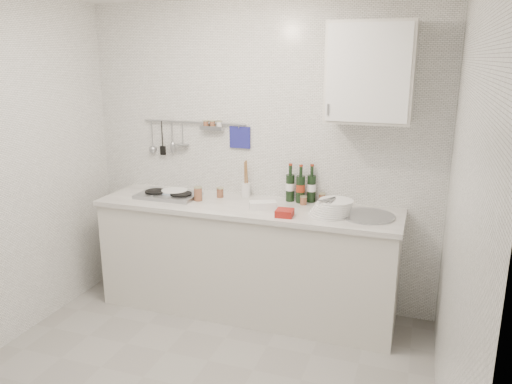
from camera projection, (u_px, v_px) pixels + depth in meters
back_wall at (259, 157)px, 4.16m from camera, size 3.00×0.02×2.50m
wall_right at (459, 229)px, 2.41m from camera, size 0.02×2.80×2.50m
counter at (248, 261)px, 4.10m from camera, size 2.44×0.64×0.96m
wall_rail at (192, 133)px, 4.27m from camera, size 0.98×0.09×0.34m
wall_cabinet at (371, 73)px, 3.53m from camera, size 0.60×0.38×0.70m
plate_stack_hob at (173, 193)px, 4.24m from camera, size 0.25×0.24×0.04m
plate_stack_sink at (332, 208)px, 3.70m from camera, size 0.33×0.31×0.12m
wine_bottles at (301, 183)px, 4.01m from camera, size 0.24×0.12×0.31m
butter_dish at (263, 205)px, 3.85m from camera, size 0.23×0.18×0.06m
strawberry_punnet at (285, 213)px, 3.67m from camera, size 0.13×0.13×0.05m
utensil_crock at (246, 188)px, 4.19m from camera, size 0.08×0.08×0.32m
jar_a at (220, 192)px, 4.17m from camera, size 0.06×0.06×0.08m
jar_b at (322, 198)px, 4.01m from camera, size 0.06×0.06×0.08m
jar_c at (303, 200)px, 3.96m from camera, size 0.06×0.06×0.07m
jar_d at (198, 194)px, 4.07m from camera, size 0.07×0.07×0.12m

